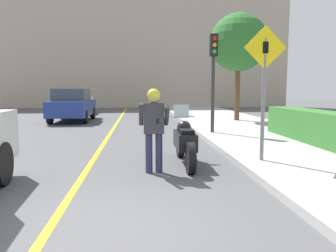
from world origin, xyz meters
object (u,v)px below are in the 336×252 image
at_px(crossing_sign, 264,80).
at_px(parked_car_blue, 72,105).
at_px(person_biker, 154,122).
at_px(street_tree, 238,43).
at_px(parked_car_white, 76,101).
at_px(motorcycle, 185,142).
at_px(traffic_light, 213,64).

bearing_deg(crossing_sign, parked_car_blue, 119.99).
bearing_deg(person_biker, street_tree, 64.05).
xyz_separation_m(street_tree, parked_car_white, (-9.02, 7.01, -3.00)).
height_order(crossing_sign, street_tree, street_tree).
relative_size(motorcycle, parked_car_blue, 0.54).
xyz_separation_m(motorcycle, crossing_sign, (1.63, -0.35, 1.34)).
height_order(street_tree, parked_car_blue, street_tree).
relative_size(person_biker, parked_car_white, 0.40).
bearing_deg(motorcycle, parked_car_blue, 113.59).
height_order(person_biker, parked_car_white, person_biker).
distance_m(motorcycle, street_tree, 9.93).
xyz_separation_m(motorcycle, street_tree, (3.77, 8.55, 3.35)).
xyz_separation_m(person_biker, crossing_sign, (2.34, 0.31, 0.83)).
distance_m(street_tree, parked_car_white, 11.81).
bearing_deg(person_biker, parked_car_white, 105.61).
bearing_deg(street_tree, parked_car_blue, 168.98).
height_order(crossing_sign, traffic_light, traffic_light).
bearing_deg(traffic_light, street_tree, 63.20).
distance_m(motorcycle, parked_car_blue, 11.08).
bearing_deg(parked_car_white, street_tree, -37.86).
distance_m(crossing_sign, street_tree, 9.37).
xyz_separation_m(traffic_light, parked_car_white, (-6.83, 11.35, -1.67)).
distance_m(person_biker, parked_car_white, 16.85).
relative_size(traffic_light, parked_car_blue, 0.81).
bearing_deg(parked_car_blue, street_tree, -11.02).
bearing_deg(parked_car_white, crossing_sign, -66.62).
height_order(person_biker, parked_car_blue, person_biker).
xyz_separation_m(parked_car_blue, parked_car_white, (-0.82, 5.41, 0.00)).
bearing_deg(crossing_sign, street_tree, 76.48).
distance_m(street_tree, parked_car_blue, 8.88).
xyz_separation_m(motorcycle, traffic_light, (1.58, 4.21, 2.01)).
bearing_deg(person_biker, traffic_light, 64.82).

